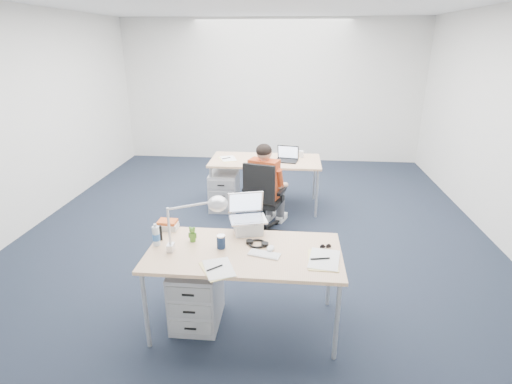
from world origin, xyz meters
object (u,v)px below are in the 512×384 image
at_px(wireless_keyboard, 264,254).
at_px(can_koozie, 221,242).
at_px(computer_mouse, 270,249).
at_px(desk_lamp, 188,223).
at_px(headphones, 257,243).
at_px(office_chair, 263,213).
at_px(sunglasses, 325,247).
at_px(seated_person, 268,187).
at_px(drawer_pedestal_near, 197,294).
at_px(far_cup, 301,154).
at_px(desk_far, 265,163).
at_px(book_stack, 168,225).
at_px(water_bottle, 156,235).
at_px(dark_laptop, 287,154).
at_px(cordless_phone, 160,233).
at_px(desk_near, 244,256).
at_px(silver_laptop, 248,215).
at_px(drawer_pedestal_far, 224,191).

height_order(wireless_keyboard, can_koozie, can_koozie).
bearing_deg(computer_mouse, desk_lamp, -161.53).
bearing_deg(wireless_keyboard, headphones, 128.25).
height_order(office_chair, wireless_keyboard, office_chair).
bearing_deg(office_chair, sunglasses, -54.30).
bearing_deg(seated_person, can_koozie, -78.09).
relative_size(drawer_pedestal_near, far_cup, 5.49).
relative_size(desk_far, book_stack, 8.85).
height_order(office_chair, water_bottle, office_chair).
height_order(sunglasses, dark_laptop, dark_laptop).
bearing_deg(dark_laptop, can_koozie, -90.15).
xyz_separation_m(book_stack, dark_laptop, (1.04, 2.32, 0.07)).
bearing_deg(wireless_keyboard, cordless_phone, -176.18).
bearing_deg(wireless_keyboard, desk_far, 108.49).
height_order(cordless_phone, far_cup, cordless_phone).
height_order(wireless_keyboard, computer_mouse, computer_mouse).
bearing_deg(far_cup, cordless_phone, -114.39).
distance_m(wireless_keyboard, desk_lamp, 0.67).
relative_size(wireless_keyboard, dark_laptop, 0.83).
xyz_separation_m(drawer_pedestal_near, far_cup, (0.93, 2.90, 0.51)).
xyz_separation_m(office_chair, dark_laptop, (0.27, 0.87, 0.56)).
height_order(seated_person, can_koozie, seated_person).
bearing_deg(desk_near, silver_laptop, 90.99).
relative_size(drawer_pedestal_near, headphones, 2.75).
xyz_separation_m(book_stack, far_cup, (1.26, 2.55, 0.01)).
distance_m(desk_near, book_stack, 0.83).
height_order(headphones, book_stack, book_stack).
distance_m(silver_laptop, far_cup, 2.61).
bearing_deg(sunglasses, book_stack, 155.72).
bearing_deg(desk_lamp, sunglasses, -6.55).
height_order(can_koozie, water_bottle, water_bottle).
distance_m(office_chair, far_cup, 1.30).
bearing_deg(office_chair, book_stack, -103.42).
bearing_deg(book_stack, office_chair, 61.83).
relative_size(book_stack, dark_laptop, 0.58).
bearing_deg(wireless_keyboard, dark_laptop, 102.06).
height_order(desk_near, dark_laptop, dark_laptop).
relative_size(drawer_pedestal_far, water_bottle, 2.79).
bearing_deg(drawer_pedestal_near, desk_near, -0.78).
bearing_deg(silver_laptop, sunglasses, -34.66).
xyz_separation_m(seated_person, can_koozie, (-0.27, -1.93, 0.20)).
xyz_separation_m(desk_near, silver_laptop, (-0.01, 0.35, 0.22)).
bearing_deg(drawer_pedestal_near, desk_far, 81.47).
height_order(drawer_pedestal_far, far_cup, far_cup).
height_order(drawer_pedestal_far, computer_mouse, computer_mouse).
xyz_separation_m(office_chair, water_bottle, (-0.78, -1.77, 0.55)).
bearing_deg(drawer_pedestal_far, computer_mouse, -72.06).
bearing_deg(drawer_pedestal_near, seated_person, 75.76).
distance_m(silver_laptop, book_stack, 0.76).
bearing_deg(drawer_pedestal_far, desk_lamp, -86.34).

